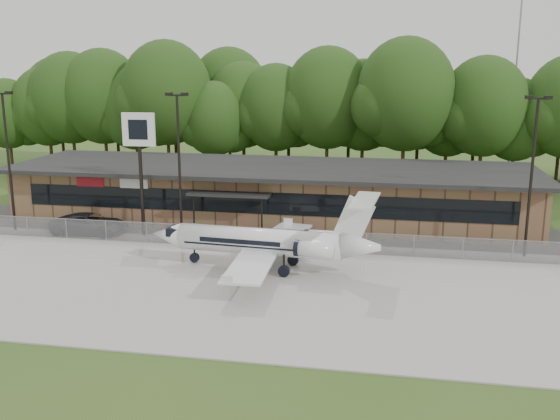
% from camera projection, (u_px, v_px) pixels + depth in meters
% --- Properties ---
extents(ground, '(160.00, 160.00, 0.00)m').
position_uv_depth(ground, '(166.00, 345.00, 27.40)').
color(ground, '#2C4E1C').
rests_on(ground, ground).
extents(apron, '(64.00, 18.00, 0.08)m').
position_uv_depth(apron, '(217.00, 283.00, 35.05)').
color(apron, '#9E9B93').
rests_on(apron, ground).
extents(parking_lot, '(50.00, 9.00, 0.06)m').
position_uv_depth(parking_lot, '(260.00, 231.00, 46.06)').
color(parking_lot, '#383835').
rests_on(parking_lot, ground).
extents(terminal, '(41.00, 11.65, 4.30)m').
position_uv_depth(terminal, '(272.00, 191.00, 49.83)').
color(terminal, brown).
rests_on(terminal, ground).
extents(fence, '(46.00, 0.04, 1.52)m').
position_uv_depth(fence, '(246.00, 238.00, 41.58)').
color(fence, gray).
rests_on(fence, ground).
extents(treeline, '(72.00, 12.00, 15.00)m').
position_uv_depth(treeline, '(305.00, 109.00, 65.91)').
color(treeline, '#1C3711').
rests_on(treeline, ground).
extents(radio_mast, '(0.20, 0.20, 25.00)m').
position_uv_depth(radio_mast, '(517.00, 60.00, 66.61)').
color(radio_mast, gray).
rests_on(radio_mast, ground).
extents(light_pole_left, '(1.55, 0.30, 10.23)m').
position_uv_depth(light_pole_left, '(8.00, 151.00, 45.04)').
color(light_pole_left, black).
rests_on(light_pole_left, ground).
extents(light_pole_mid, '(1.55, 0.30, 10.23)m').
position_uv_depth(light_pole_mid, '(179.00, 155.00, 42.73)').
color(light_pole_mid, black).
rests_on(light_pole_mid, ground).
extents(light_pole_right, '(1.55, 0.30, 10.23)m').
position_uv_depth(light_pole_right, '(532.00, 165.00, 38.64)').
color(light_pole_right, black).
rests_on(light_pole_right, ground).
extents(business_jet, '(14.27, 12.72, 4.80)m').
position_uv_depth(business_jet, '(268.00, 243.00, 37.01)').
color(business_jet, white).
rests_on(business_jet, ground).
extents(suv, '(5.52, 2.66, 1.52)m').
position_uv_depth(suv, '(89.00, 224.00, 45.27)').
color(suv, '#333336').
rests_on(suv, ground).
extents(pole_sign, '(2.32, 0.36, 8.83)m').
position_uv_depth(pole_sign, '(139.00, 143.00, 43.36)').
color(pole_sign, black).
rests_on(pole_sign, ground).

